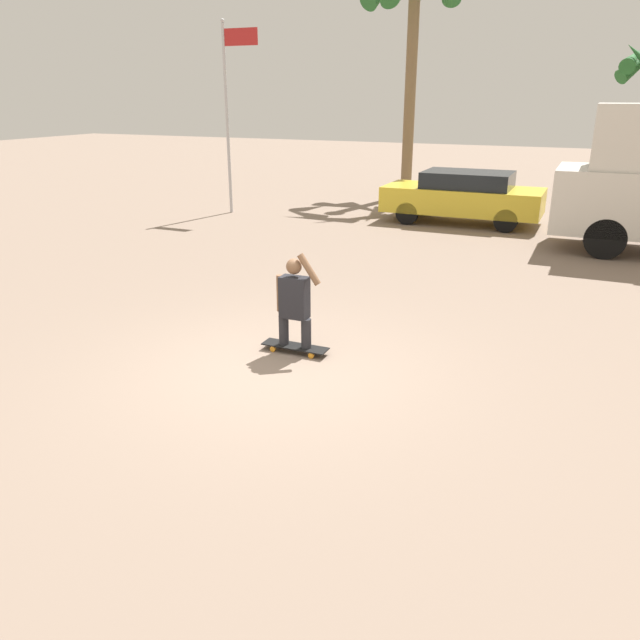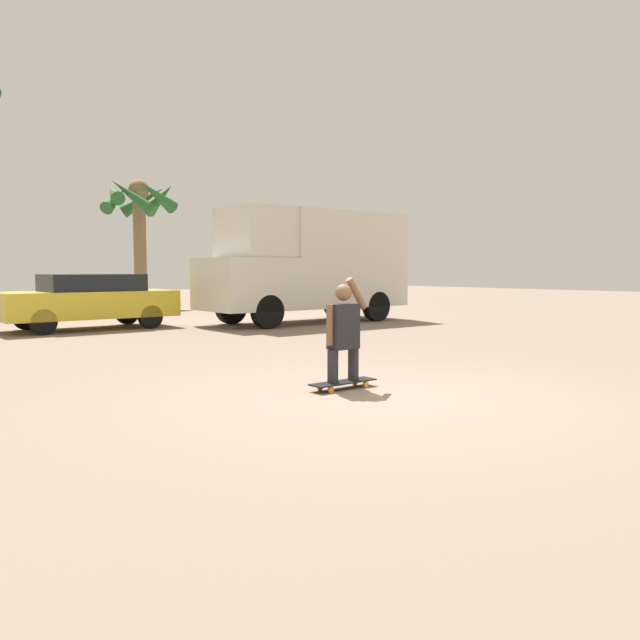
# 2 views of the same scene
# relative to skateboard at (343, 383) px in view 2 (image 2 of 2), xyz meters

# --- Properties ---
(ground_plane) EXTENTS (80.00, 80.00, 0.00)m
(ground_plane) POSITION_rel_skateboard_xyz_m (0.04, -0.64, -0.08)
(ground_plane) COLOR gray
(skateboard) EXTENTS (0.95, 0.26, 0.10)m
(skateboard) POSITION_rel_skateboard_xyz_m (0.00, 0.00, 0.00)
(skateboard) COLOR black
(skateboard) RESTS_ON ground_plane
(person_skateboarder) EXTENTS (0.66, 0.22, 1.34)m
(person_skateboarder) POSITION_rel_skateboard_xyz_m (-0.00, -0.00, 0.70)
(person_skateboarder) COLOR #28282D
(person_skateboarder) RESTS_ON skateboard
(camper_van) EXTENTS (6.32, 2.15, 3.23)m
(camper_van) POSITION_rel_skateboard_xyz_m (6.00, 8.48, 1.68)
(camper_van) COLOR black
(camper_van) RESTS_ON ground_plane
(parked_car_yellow) EXTENTS (4.29, 1.82, 1.42)m
(parked_car_yellow) POSITION_rel_skateboard_xyz_m (0.19, 10.31, 0.68)
(parked_car_yellow) COLOR black
(parked_car_yellow) RESTS_ON ground_plane
(palm_tree_near_van) EXTENTS (3.11, 3.18, 5.25)m
(palm_tree_near_van) POSITION_rel_skateboard_xyz_m (5.02, 18.71, 3.97)
(palm_tree_near_van) COLOR brown
(palm_tree_near_van) RESTS_ON ground_plane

